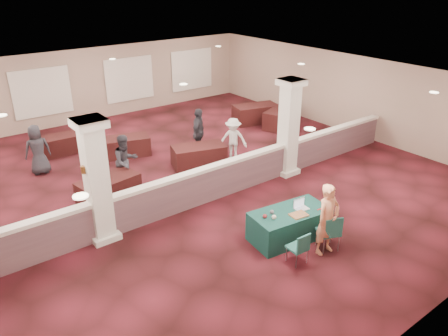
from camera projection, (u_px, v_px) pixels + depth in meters
ground at (187, 181)px, 14.22m from camera, size 16.00×16.00×0.00m
wall_back at (88, 85)px, 19.35m from camera, size 16.00×0.04×3.20m
wall_front at (429, 258)px, 7.77m from camera, size 16.00×0.04×3.20m
wall_right at (349, 94)px, 17.97m from camera, size 0.04×16.00×3.20m
ceiling at (183, 84)px, 12.89m from camera, size 16.00×16.00×0.02m
partition_wall at (214, 181)px, 12.90m from camera, size 15.60×0.28×1.10m
column_left at (97, 180)px, 10.52m from camera, size 0.72×0.72×3.20m
column_right at (289, 127)px, 14.11m from camera, size 0.72×0.72×3.20m
sconce_left at (83, 170)px, 10.22m from camera, size 0.12×0.12×0.18m
sconce_right at (106, 164)px, 10.53m from camera, size 0.12×0.12×0.18m
near_table at (289, 224)px, 11.06m from camera, size 2.12×1.25×0.77m
conf_chair_main at (330, 230)px, 10.48m from camera, size 0.62×0.62×0.96m
conf_chair_side at (300, 246)px, 10.02m from camera, size 0.43×0.43×0.82m
woman at (328, 220)px, 10.29m from camera, size 0.67×0.46×1.80m
far_table_front_left at (109, 189)px, 12.89m from camera, size 1.89×1.16×0.72m
far_table_front_center at (199, 156)px, 15.19m from camera, size 2.00×1.41×0.73m
far_table_front_right at (282, 118)px, 19.00m from camera, size 2.14×1.61×0.78m
far_table_back_left at (59, 145)px, 16.21m from camera, size 1.69×0.87×0.68m
far_table_back_center at (126, 146)px, 16.06m from camera, size 1.89×1.32×0.70m
far_table_back_right at (256, 114)px, 19.53m from camera, size 2.13×1.43×0.79m
attendee_a at (126, 162)px, 13.49m from camera, size 0.88×0.55×1.73m
attendee_b at (233, 139)px, 15.54m from camera, size 1.01×1.03×1.54m
attendee_c at (199, 133)px, 15.76m from camera, size 1.14×1.06×1.80m
attendee_d at (38, 150)px, 14.43m from camera, size 0.87×0.52×1.69m
laptop_base at (302, 209)px, 11.00m from camera, size 0.38×0.28×0.02m
laptop_screen at (299, 202)px, 11.04m from camera, size 0.35×0.06×0.23m
screen_glow at (299, 203)px, 11.04m from camera, size 0.31×0.04×0.20m
knitting at (299, 215)px, 10.71m from camera, size 0.46×0.37×0.03m
yarn_cream at (274, 217)px, 10.52m from camera, size 0.12×0.12×0.12m
yarn_red at (265, 216)px, 10.58m from camera, size 0.11×0.11×0.11m
yarn_grey at (272, 212)px, 10.76m from camera, size 0.11×0.11×0.11m
scissors at (319, 209)px, 10.97m from camera, size 0.13×0.05×0.01m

